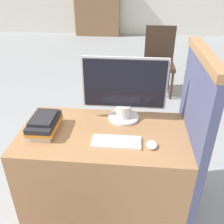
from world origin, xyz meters
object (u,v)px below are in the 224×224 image
at_px(monitor, 124,90).
at_px(keyboard, 116,142).
at_px(far_chair, 159,58).
at_px(mouse, 152,145).
at_px(book_stack, 44,124).

bearing_deg(monitor, keyboard, -95.36).
relative_size(monitor, keyboard, 1.89).
height_order(keyboard, far_chair, far_chair).
bearing_deg(mouse, keyboard, 175.12).
xyz_separation_m(monitor, book_stack, (-0.52, -0.21, -0.17)).
height_order(monitor, mouse, monitor).
distance_m(monitor, mouse, 0.43).
relative_size(keyboard, book_stack, 1.07).
bearing_deg(mouse, far_chair, 84.48).
bearing_deg(keyboard, monitor, 84.64).
height_order(monitor, far_chair, monitor).
xyz_separation_m(keyboard, book_stack, (-0.49, 0.09, 0.05)).
relative_size(monitor, mouse, 6.59).
distance_m(mouse, book_stack, 0.72).
bearing_deg(mouse, book_stack, 171.22).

